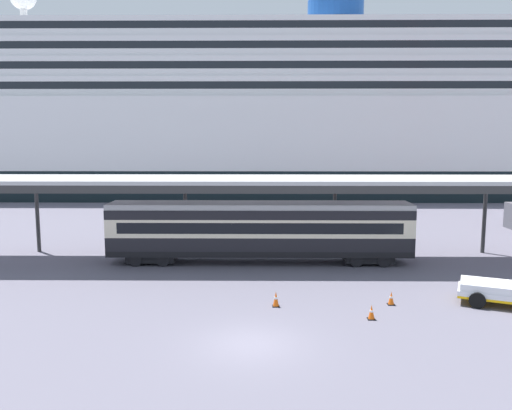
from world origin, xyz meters
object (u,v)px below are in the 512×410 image
(train_carriage, at_px, (260,229))
(traffic_cone_near, at_px, (371,312))
(traffic_cone_far, at_px, (391,298))
(traffic_cone_mid, at_px, (276,299))
(cruise_ship, at_px, (287,118))

(train_carriage, distance_m, traffic_cone_near, 12.18)
(traffic_cone_far, bearing_deg, traffic_cone_near, -124.64)
(train_carriage, relative_size, traffic_cone_near, 28.83)
(train_carriage, height_order, traffic_cone_mid, train_carriage)
(train_carriage, distance_m, traffic_cone_far, 11.16)
(traffic_cone_near, bearing_deg, cruise_ship, 91.26)
(traffic_cone_near, height_order, traffic_cone_mid, traffic_cone_mid)
(cruise_ship, height_order, traffic_cone_far, cruise_ship)
(traffic_cone_near, height_order, traffic_cone_far, traffic_cone_near)
(traffic_cone_near, bearing_deg, traffic_cone_mid, 158.21)
(train_carriage, bearing_deg, traffic_cone_mid, -84.65)
(traffic_cone_mid, bearing_deg, traffic_cone_near, -21.79)
(traffic_cone_mid, height_order, traffic_cone_far, traffic_cone_mid)
(traffic_cone_near, distance_m, traffic_cone_far, 2.55)
(cruise_ship, height_order, traffic_cone_near, cruise_ship)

